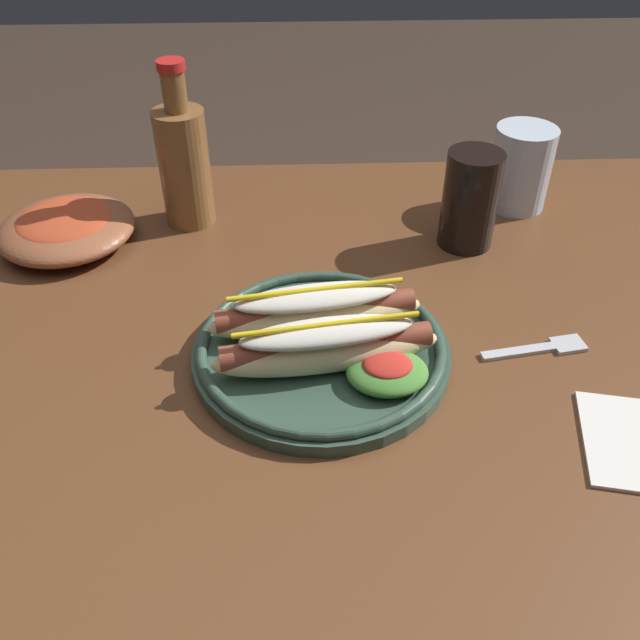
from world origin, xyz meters
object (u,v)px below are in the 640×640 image
at_px(hot_dog_plate, 324,342).
at_px(water_cup, 520,168).
at_px(fork, 542,348).
at_px(side_bowl, 66,227).
at_px(soda_cup, 470,200).
at_px(glass_bottle, 184,162).

bearing_deg(hot_dog_plate, water_cup, 48.16).
bearing_deg(fork, side_bowl, 147.55).
bearing_deg(fork, hot_dog_plate, 172.05).
height_order(fork, water_cup, water_cup).
height_order(fork, soda_cup, soda_cup).
relative_size(soda_cup, glass_bottle, 0.58).
distance_m(fork, side_bowl, 0.63).
relative_size(water_cup, side_bowl, 0.65).
relative_size(hot_dog_plate, glass_bottle, 1.24).
height_order(soda_cup, glass_bottle, glass_bottle).
distance_m(water_cup, glass_bottle, 0.48).
xyz_separation_m(fork, side_bowl, (-0.58, 0.25, 0.02)).
height_order(hot_dog_plate, fork, hot_dog_plate).
relative_size(hot_dog_plate, fork, 2.30).
distance_m(hot_dog_plate, soda_cup, 0.31).
distance_m(fork, soda_cup, 0.24).
bearing_deg(fork, soda_cup, 90.89).
xyz_separation_m(hot_dog_plate, soda_cup, (0.20, 0.23, 0.04)).
height_order(hot_dog_plate, glass_bottle, glass_bottle).
relative_size(fork, side_bowl, 0.67).
xyz_separation_m(soda_cup, glass_bottle, (-0.38, 0.08, 0.02)).
xyz_separation_m(water_cup, glass_bottle, (-0.47, -0.03, 0.03)).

